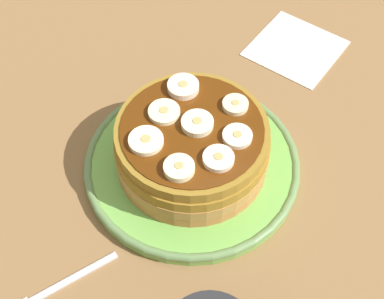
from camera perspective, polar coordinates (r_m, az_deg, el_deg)
The scene contains 13 objects.
ground_plane at distance 63.52cm, azimuth -0.00°, elevation -2.73°, with size 140.00×140.00×3.00cm, color olive.
plate at distance 61.56cm, azimuth -0.00°, elevation -1.51°, with size 24.31×24.31×1.62cm.
pancake_stack at distance 58.74cm, azimuth 0.04°, elevation 0.38°, with size 17.46×17.66×6.02cm.
banana_slice_0 at distance 56.60cm, azimuth 0.30°, elevation 3.04°, with size 3.39×3.39×0.96cm.
banana_slice_1 at distance 55.22cm, azimuth -4.84°, elevation 0.88°, with size 3.60×3.60×0.84cm.
banana_slice_2 at distance 53.01cm, azimuth -1.36°, elevation -1.98°, with size 3.10×3.10×0.98cm.
banana_slice_3 at distance 57.50cm, azimuth -2.93°, elevation 3.90°, with size 3.40×3.40×0.79cm.
banana_slice_4 at distance 53.70cm, azimuth 2.59°, elevation -1.09°, with size 3.18×3.18×0.86cm.
banana_slice_5 at distance 55.60cm, azimuth 4.76°, elevation 1.36°, with size 3.10×3.10×0.78cm.
banana_slice_6 at distance 59.66cm, azimuth -0.93°, elevation 6.54°, with size 3.48×3.48×1.04cm.
banana_slice_7 at distance 58.30cm, azimuth 4.50°, elevation 4.72°, with size 2.80×2.80×0.82cm.
napkin at distance 76.32cm, azimuth 10.79°, elevation 10.40°, with size 11.00×11.00×0.30cm, color white.
fork at distance 56.84cm, azimuth -14.65°, elevation -14.08°, with size 13.01×1.29×0.50cm.
Camera 1 is at (-18.91, -29.59, 51.43)cm, focal length 50.97 mm.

